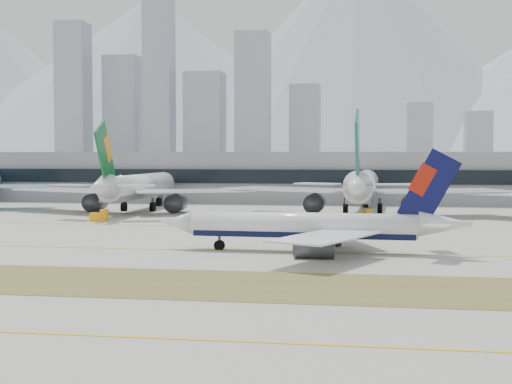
% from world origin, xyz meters
% --- Properties ---
extents(ground, '(3000.00, 3000.00, 0.00)m').
position_xyz_m(ground, '(0.00, 0.00, 0.00)').
color(ground, '#9C9992').
rests_on(ground, ground).
extents(apron_markings, '(360.00, 122.22, 0.06)m').
position_xyz_m(apron_markings, '(0.00, -53.95, 0.02)').
color(apron_markings, brown).
rests_on(apron_markings, ground).
extents(taxiing_airliner, '(45.41, 39.47, 15.26)m').
position_xyz_m(taxiing_airliner, '(16.47, -4.37, 3.68)').
color(taxiing_airliner, white).
rests_on(taxiing_airliner, ground).
extents(widebody_eva, '(61.67, 60.06, 21.97)m').
position_xyz_m(widebody_eva, '(-32.69, 63.19, 5.84)').
color(widebody_eva, white).
rests_on(widebody_eva, ground).
extents(widebody_cathay, '(67.02, 65.52, 23.90)m').
position_xyz_m(widebody_cathay, '(23.03, 64.32, 6.35)').
color(widebody_cathay, white).
rests_on(widebody_cathay, ground).
extents(terminal, '(280.00, 43.10, 15.00)m').
position_xyz_m(terminal, '(0.00, 114.84, 7.50)').
color(terminal, gray).
rests_on(terminal, ground).
extents(gse_b, '(3.55, 2.00, 2.60)m').
position_xyz_m(gse_b, '(-32.21, 36.78, 1.05)').
color(gse_b, '#FFA30D').
rests_on(gse_b, ground).
extents(gse_c, '(3.55, 2.00, 2.60)m').
position_xyz_m(gse_c, '(23.62, 46.08, 1.05)').
color(gse_c, '#FFA30D').
rests_on(gse_c, ground).
extents(city_skyline, '(342.00, 49.80, 140.00)m').
position_xyz_m(city_skyline, '(-106.76, 453.42, 49.80)').
color(city_skyline, '#9196A5').
rests_on(city_skyline, ground).
extents(mountain_ridge, '(2830.00, 1120.00, 470.00)m').
position_xyz_m(mountain_ridge, '(33.00, 1404.14, 181.85)').
color(mountain_ridge, '#9EA8B7').
rests_on(mountain_ridge, ground).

